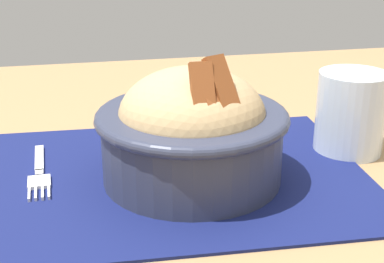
% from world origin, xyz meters
% --- Properties ---
extents(table, '(1.35, 0.92, 0.72)m').
position_xyz_m(table, '(0.00, 0.00, 0.67)').
color(table, '#99754C').
rests_on(table, ground_plane).
extents(placemat, '(0.48, 0.31, 0.00)m').
position_xyz_m(placemat, '(-0.02, 0.03, 0.72)').
color(placemat, '#11194C').
rests_on(placemat, table).
extents(bowl, '(0.19, 0.19, 0.13)m').
position_xyz_m(bowl, '(-0.08, 0.04, 0.78)').
color(bowl, '#2D3347').
rests_on(bowl, placemat).
extents(fork, '(0.02, 0.13, 0.00)m').
position_xyz_m(fork, '(0.07, 0.00, 0.73)').
color(fork, silver).
rests_on(fork, placemat).
extents(drinking_glass, '(0.08, 0.08, 0.09)m').
position_xyz_m(drinking_glass, '(-0.26, 0.00, 0.76)').
color(drinking_glass, silver).
rests_on(drinking_glass, table).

